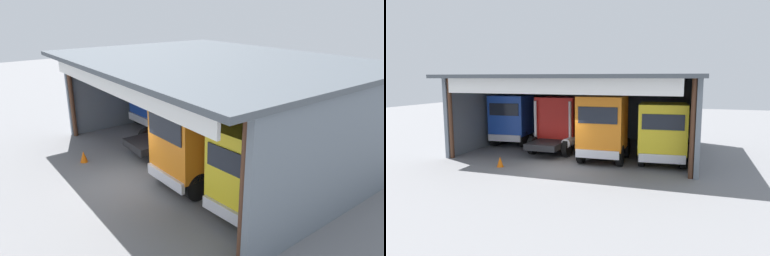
{
  "view_description": "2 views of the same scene",
  "coord_description": "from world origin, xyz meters",
  "views": [
    {
      "loc": [
        12.38,
        -5.88,
        7.12
      ],
      "look_at": [
        0.0,
        3.52,
        1.64
      ],
      "focal_mm": 32.39,
      "sensor_mm": 36.0,
      "label": 1
    },
    {
      "loc": [
        6.72,
        -16.64,
        4.7
      ],
      "look_at": [
        0.0,
        3.52,
        1.64
      ],
      "focal_mm": 32.54,
      "sensor_mm": 36.0,
      "label": 2
    }
  ],
  "objects": [
    {
      "name": "truck_red_right_bay",
      "position": [
        -1.48,
        4.02,
        1.83
      ],
      "size": [
        2.75,
        4.45,
        3.49
      ],
      "rotation": [
        0.0,
        0.0,
        -0.01
      ],
      "color": "red",
      "rests_on": "ground"
    },
    {
      "name": "oil_drum",
      "position": [
        -3.43,
        9.11,
        0.45
      ],
      "size": [
        0.58,
        0.58,
        0.91
      ],
      "primitive_type": "cylinder",
      "color": "#194CB2",
      "rests_on": "ground"
    },
    {
      "name": "workshop_shed",
      "position": [
        0.0,
        5.76,
        3.47
      ],
      "size": [
        14.56,
        11.18,
        4.89
      ],
      "color": "slate",
      "rests_on": "ground"
    },
    {
      "name": "truck_orange_center_right_bay",
      "position": [
        1.96,
        2.09,
        1.95
      ],
      "size": [
        2.7,
        4.62,
        3.73
      ],
      "rotation": [
        0.0,
        0.0,
        3.17
      ],
      "color": "orange",
      "rests_on": "ground"
    },
    {
      "name": "truck_yellow_center_left_bay",
      "position": [
        5.17,
        2.53,
        1.79
      ],
      "size": [
        2.86,
        4.79,
        3.36
      ],
      "rotation": [
        0.0,
        0.0,
        3.22
      ],
      "color": "yellow",
      "rests_on": "ground"
    },
    {
      "name": "traffic_cone",
      "position": [
        -2.94,
        -0.81,
        0.28
      ],
      "size": [
        0.36,
        0.36,
        0.56
      ],
      "primitive_type": "cone",
      "color": "orange",
      "rests_on": "ground"
    },
    {
      "name": "tool_cart",
      "position": [
        -3.54,
        9.05,
        0.5
      ],
      "size": [
        0.9,
        0.6,
        1.0
      ],
      "primitive_type": "cube",
      "color": "#1E59A5",
      "rests_on": "ground"
    },
    {
      "name": "truck_blue_yard_outside",
      "position": [
        -5.32,
        5.03,
        1.84
      ],
      "size": [
        2.82,
        4.92,
        3.51
      ],
      "rotation": [
        0.0,
        0.0,
        3.2
      ],
      "color": "#1E47B7",
      "rests_on": "ground"
    },
    {
      "name": "ground_plane",
      "position": [
        0.0,
        0.0,
        0.0
      ],
      "size": [
        80.0,
        80.0,
        0.0
      ],
      "primitive_type": "plane",
      "color": "slate",
      "rests_on": "ground"
    }
  ]
}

